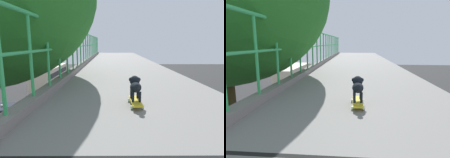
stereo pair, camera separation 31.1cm
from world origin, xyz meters
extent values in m
cube|color=black|center=(1.31, 0.92, 5.75)|extent=(3.15, 0.06, 0.00)
cylinder|color=#34A85B|center=(-0.25, 1.52, 6.47)|extent=(0.04, 0.04, 1.17)
cylinder|color=#34A85B|center=(-0.25, 2.28, 6.47)|extent=(0.04, 0.04, 1.17)
cylinder|color=#34A85B|center=(-0.25, 3.04, 6.47)|extent=(0.04, 0.04, 1.17)
cylinder|color=#34A85B|center=(-0.25, 3.80, 6.47)|extent=(0.04, 0.04, 1.17)
cylinder|color=#34A85B|center=(-0.25, 4.56, 6.47)|extent=(0.04, 0.04, 1.17)
cylinder|color=#34A85B|center=(-0.25, 5.32, 6.47)|extent=(0.04, 0.04, 1.17)
cylinder|color=#34A85B|center=(-0.25, 6.08, 6.47)|extent=(0.04, 0.04, 1.17)
cylinder|color=#34A85B|center=(-0.25, 6.84, 6.47)|extent=(0.04, 0.04, 1.17)
cylinder|color=#34A85B|center=(-0.25, 7.60, 6.47)|extent=(0.04, 0.04, 1.17)
cylinder|color=#34A85B|center=(-0.25, 8.36, 6.47)|extent=(0.04, 0.04, 1.17)
cylinder|color=#34A85B|center=(-0.25, 9.12, 6.47)|extent=(0.04, 0.04, 1.17)
cylinder|color=#34A85B|center=(-0.25, 9.88, 6.47)|extent=(0.04, 0.04, 1.17)
cylinder|color=#34A85B|center=(-0.25, 10.64, 6.47)|extent=(0.04, 0.04, 1.17)
cylinder|color=#34A85B|center=(-0.25, 11.41, 6.47)|extent=(0.04, 0.04, 1.17)
cylinder|color=#34A85B|center=(-0.25, 12.17, 6.47)|extent=(0.04, 0.04, 1.17)
cylinder|color=#34A85B|center=(-0.25, 12.93, 6.47)|extent=(0.04, 0.04, 1.17)
cylinder|color=#34A85B|center=(-0.25, 13.69, 6.47)|extent=(0.04, 0.04, 1.17)
cylinder|color=#34A85B|center=(-0.25, 14.45, 6.47)|extent=(0.04, 0.04, 1.17)
cylinder|color=#34A85B|center=(-0.25, 15.21, 6.47)|extent=(0.04, 0.04, 1.17)
cylinder|color=#34A85B|center=(-0.25, 15.97, 6.47)|extent=(0.04, 0.04, 1.17)
cube|color=#B1ADBB|center=(-4.40, 11.43, 0.50)|extent=(1.86, 3.95, 0.60)
cube|color=#1E232B|center=(-4.40, 11.16, 1.06)|extent=(1.53, 1.82, 0.52)
cylinder|color=black|center=(-3.51, 12.70, 0.31)|extent=(0.22, 0.62, 0.62)
cylinder|color=black|center=(-5.29, 12.70, 0.31)|extent=(0.22, 0.62, 0.62)
cylinder|color=black|center=(-3.51, 10.16, 0.31)|extent=(0.22, 0.62, 0.62)
cylinder|color=black|center=(-5.29, 10.16, 0.31)|extent=(0.22, 0.62, 0.62)
cube|color=yellow|center=(-8.00, 14.60, 0.58)|extent=(1.85, 4.33, 0.74)
cube|color=#1E232B|center=(-8.00, 14.76, 1.23)|extent=(1.69, 2.09, 0.57)
cube|color=silver|center=(-8.00, 14.76, 1.58)|extent=(0.36, 0.16, 0.12)
cylinder|color=black|center=(-7.11, 13.14, 0.32)|extent=(0.18, 0.64, 0.64)
cylinder|color=black|center=(-7.11, 16.07, 0.32)|extent=(0.18, 0.64, 0.64)
cylinder|color=black|center=(-8.89, 16.07, 0.32)|extent=(0.18, 0.64, 0.64)
cube|color=beige|center=(-8.48, 29.11, 1.64)|extent=(2.53, 11.10, 2.73)
cube|color=black|center=(-8.48, 29.11, 2.12)|extent=(2.55, 10.21, 0.70)
cylinder|color=black|center=(-7.26, 32.99, 0.48)|extent=(0.28, 0.96, 0.96)
cylinder|color=black|center=(-9.70, 32.99, 0.48)|extent=(0.28, 0.96, 0.96)
cylinder|color=black|center=(-7.26, 26.05, 0.48)|extent=(0.28, 0.96, 0.96)
cylinder|color=black|center=(-9.70, 26.05, 0.48)|extent=(0.28, 0.96, 0.96)
cube|color=gold|center=(1.24, 2.23, 5.82)|extent=(0.15, 0.53, 0.02)
cylinder|color=white|center=(1.32, 2.40, 5.78)|extent=(0.03, 0.05, 0.05)
cylinder|color=white|center=(1.16, 2.40, 5.78)|extent=(0.03, 0.05, 0.05)
cylinder|color=white|center=(1.33, 2.06, 5.78)|extent=(0.03, 0.05, 0.05)
cylinder|color=white|center=(1.17, 2.06, 5.78)|extent=(0.03, 0.05, 0.05)
cylinder|color=black|center=(1.29, 2.34, 5.91)|extent=(0.04, 0.04, 0.15)
cylinder|color=black|center=(1.19, 2.34, 5.91)|extent=(0.04, 0.04, 0.15)
cylinder|color=black|center=(1.29, 2.14, 5.91)|extent=(0.04, 0.04, 0.15)
cylinder|color=black|center=(1.20, 2.14, 5.91)|extent=(0.04, 0.04, 0.15)
ellipsoid|color=black|center=(1.24, 2.24, 6.02)|extent=(0.17, 0.27, 0.14)
sphere|color=black|center=(1.24, 2.35, 6.10)|extent=(0.15, 0.15, 0.15)
ellipsoid|color=black|center=(1.24, 2.42, 6.08)|extent=(0.05, 0.07, 0.05)
sphere|color=black|center=(1.30, 2.35, 6.11)|extent=(0.06, 0.06, 0.06)
sphere|color=black|center=(1.18, 2.35, 6.11)|extent=(0.06, 0.06, 0.06)
sphere|color=black|center=(1.25, 2.10, 6.07)|extent=(0.07, 0.07, 0.07)
camera|label=1|loc=(0.89, -0.47, 6.65)|focal=30.98mm
camera|label=2|loc=(1.20, -0.45, 6.65)|focal=30.98mm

